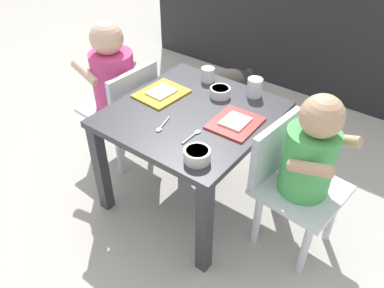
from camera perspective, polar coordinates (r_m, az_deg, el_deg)
The scene contains 14 objects.
ground_plane at distance 1.74m, azimuth 0.00°, elevation -7.45°, with size 7.00×7.00×0.00m, color #B2ADA3.
kitchen_cabinet_back at distance 2.50m, azimuth 19.13°, elevation 18.73°, with size 2.26×0.35×1.01m, color #232326.
dining_table at distance 1.51m, azimuth 0.00°, elevation 2.42°, with size 0.57×0.59×0.44m.
seated_child_left at distance 1.76m, azimuth -11.19°, elevation 9.13°, with size 0.30×0.30×0.67m.
seated_child_right at distance 1.35m, azimuth 16.26°, elevation -2.07°, with size 0.31×0.31×0.65m.
dog at distance 2.09m, azimuth 3.50°, elevation 8.04°, with size 0.31×0.48×0.32m.
food_tray_left at distance 1.57m, azimuth -4.47°, elevation 7.41°, with size 0.17×0.20×0.02m.
food_tray_right at distance 1.40m, azimuth 6.32°, elevation 3.12°, with size 0.16×0.18×0.02m.
water_cup_left at distance 1.57m, azimuth 9.09°, elevation 7.99°, with size 0.06×0.06×0.07m.
water_cup_right at distance 1.66m, azimuth 2.32°, elevation 10.01°, with size 0.06×0.06×0.06m.
veggie_bowl_far at distance 1.22m, azimuth 0.74°, elevation -1.61°, with size 0.09×0.09×0.04m.
cereal_bowl_left_side at distance 1.55m, azimuth 4.12°, elevation 7.61°, with size 0.08×0.08×0.04m.
spoon_by_left_tray at distance 1.39m, azimuth -4.42°, elevation 2.66°, with size 0.04×0.10×0.01m.
spoon_by_right_tray at distance 1.34m, azimuth 0.18°, elevation 1.30°, with size 0.02×0.10×0.01m.
Camera 1 is at (0.74, -0.98, 1.24)m, focal length 36.56 mm.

